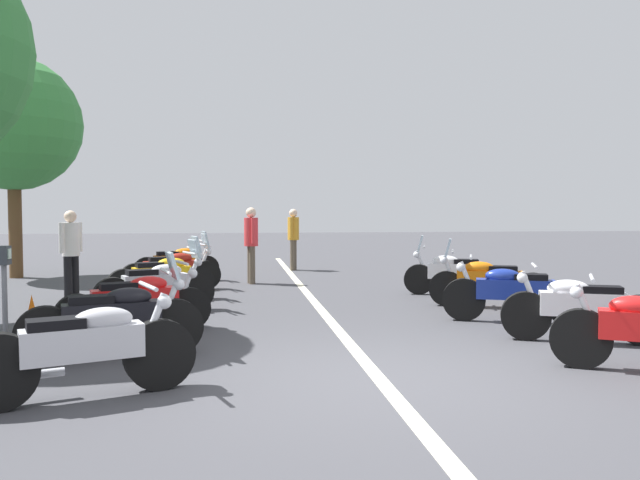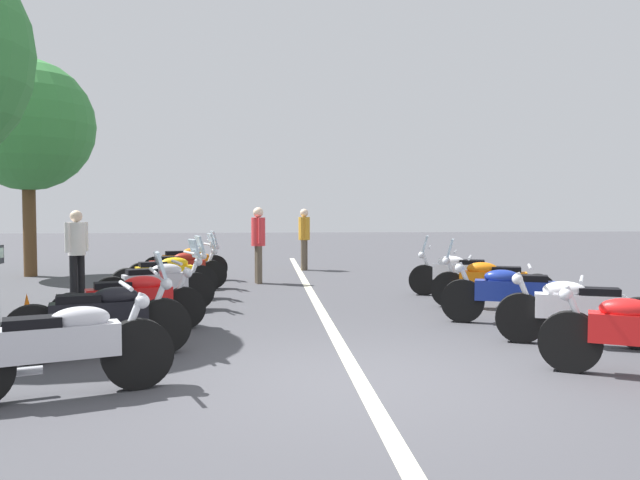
# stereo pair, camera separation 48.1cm
# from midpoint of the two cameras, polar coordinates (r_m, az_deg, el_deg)

# --- Properties ---
(ground_plane) EXTENTS (80.00, 80.00, 0.00)m
(ground_plane) POSITION_cam_midpoint_polar(r_m,az_deg,el_deg) (6.43, 5.90, -12.69)
(ground_plane) COLOR #424247
(lane_centre_stripe) EXTENTS (21.31, 0.16, 0.01)m
(lane_centre_stripe) POSITION_cam_midpoint_polar(r_m,az_deg,el_deg) (11.41, 0.97, -5.83)
(lane_centre_stripe) COLOR beige
(lane_centre_stripe) RESTS_ON ground_plane
(motorcycle_left_row_0) EXTENTS (0.94, 1.96, 1.02)m
(motorcycle_left_row_0) POSITION_cam_midpoint_polar(r_m,az_deg,el_deg) (6.16, -20.23, -9.06)
(motorcycle_left_row_0) COLOR black
(motorcycle_left_row_0) RESTS_ON ground_plane
(motorcycle_left_row_1) EXTENTS (0.81, 2.03, 1.22)m
(motorcycle_left_row_1) POSITION_cam_midpoint_polar(r_m,az_deg,el_deg) (7.61, -17.37, -6.71)
(motorcycle_left_row_1) COLOR black
(motorcycle_left_row_1) RESTS_ON ground_plane
(motorcycle_left_row_2) EXTENTS (0.93, 2.04, 0.98)m
(motorcycle_left_row_2) POSITION_cam_midpoint_polar(r_m,az_deg,el_deg) (9.08, -15.27, -5.34)
(motorcycle_left_row_2) COLOR black
(motorcycle_left_row_2) RESTS_ON ground_plane
(motorcycle_left_row_3) EXTENTS (0.99, 1.90, 1.21)m
(motorcycle_left_row_3) POSITION_cam_midpoint_polar(r_m,az_deg,el_deg) (10.73, -13.29, -3.96)
(motorcycle_left_row_3) COLOR black
(motorcycle_left_row_3) RESTS_ON ground_plane
(motorcycle_left_row_4) EXTENTS (0.93, 1.93, 1.21)m
(motorcycle_left_row_4) POSITION_cam_midpoint_polar(r_m,az_deg,el_deg) (12.09, -12.63, -3.19)
(motorcycle_left_row_4) COLOR black
(motorcycle_left_row_4) RESTS_ON ground_plane
(motorcycle_left_row_5) EXTENTS (0.90, 2.05, 1.20)m
(motorcycle_left_row_5) POSITION_cam_midpoint_polar(r_m,az_deg,el_deg) (13.57, -11.66, -2.56)
(motorcycle_left_row_5) COLOR black
(motorcycle_left_row_5) RESTS_ON ground_plane
(motorcycle_left_row_6) EXTENTS (0.81, 1.96, 1.19)m
(motorcycle_left_row_6) POSITION_cam_midpoint_polar(r_m,az_deg,el_deg) (15.25, -11.09, -1.98)
(motorcycle_left_row_6) COLOR black
(motorcycle_left_row_6) RESTS_ON ground_plane
(motorcycle_right_row_1) EXTENTS (0.97, 1.95, 1.00)m
(motorcycle_right_row_1) POSITION_cam_midpoint_polar(r_m,az_deg,el_deg) (8.66, 23.77, -5.79)
(motorcycle_right_row_1) COLOR black
(motorcycle_right_row_1) RESTS_ON ground_plane
(motorcycle_right_row_2) EXTENTS (1.00, 2.06, 1.01)m
(motorcycle_right_row_2) POSITION_cam_midpoint_polar(r_m,az_deg,el_deg) (9.87, 18.43, -4.64)
(motorcycle_right_row_2) COLOR black
(motorcycle_right_row_2) RESTS_ON ground_plane
(motorcycle_right_row_3) EXTENTS (0.96, 2.02, 1.20)m
(motorcycle_right_row_3) POSITION_cam_midpoint_polar(r_m,az_deg,el_deg) (11.32, 16.38, -3.67)
(motorcycle_right_row_3) COLOR black
(motorcycle_right_row_3) RESTS_ON ground_plane
(motorcycle_right_row_4) EXTENTS (0.90, 1.96, 1.19)m
(motorcycle_right_row_4) POSITION_cam_midpoint_polar(r_m,az_deg,el_deg) (12.77, 13.49, -2.93)
(motorcycle_right_row_4) COLOR black
(motorcycle_right_row_4) RESTS_ON ground_plane
(traffic_cone_0) EXTENTS (0.36, 0.36, 0.61)m
(traffic_cone_0) POSITION_cam_midpoint_polar(r_m,az_deg,el_deg) (9.07, -23.60, -6.46)
(traffic_cone_0) COLOR orange
(traffic_cone_0) RESTS_ON ground_plane
(bystander_0) EXTENTS (0.50, 0.32, 1.73)m
(bystander_0) POSITION_cam_midpoint_polar(r_m,az_deg,el_deg) (17.68, -0.67, 0.54)
(bystander_0) COLOR brown
(bystander_0) RESTS_ON ground_plane
(bystander_2) EXTENTS (0.46, 0.33, 1.70)m
(bystander_2) POSITION_cam_midpoint_polar(r_m,az_deg,el_deg) (12.79, -20.18, -0.60)
(bystander_2) COLOR black
(bystander_2) RESTS_ON ground_plane
(bystander_4) EXTENTS (0.52, 0.32, 1.76)m
(bystander_4) POSITION_cam_midpoint_polar(r_m,az_deg,el_deg) (14.54, -4.67, 0.13)
(bystander_4) COLOR brown
(bystander_4) RESTS_ON ground_plane
(roadside_tree_0) EXTENTS (3.32, 3.32, 5.51)m
(roadside_tree_0) POSITION_cam_midpoint_polar(r_m,az_deg,el_deg) (17.68, -24.29, 9.43)
(roadside_tree_0) COLOR brown
(roadside_tree_0) RESTS_ON ground_plane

